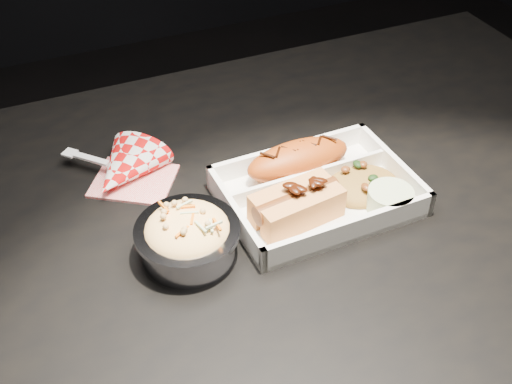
% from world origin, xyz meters
% --- Properties ---
extents(dining_table, '(1.20, 0.80, 0.75)m').
position_xyz_m(dining_table, '(0.00, 0.00, 0.66)').
color(dining_table, black).
rests_on(dining_table, ground).
extents(food_tray, '(0.25, 0.19, 0.04)m').
position_xyz_m(food_tray, '(0.03, -0.01, 0.76)').
color(food_tray, white).
rests_on(food_tray, dining_table).
extents(fried_pastry, '(0.16, 0.07, 0.05)m').
position_xyz_m(fried_pastry, '(0.03, 0.05, 0.78)').
color(fried_pastry, '#A74310').
rests_on(fried_pastry, food_tray).
extents(hotdog, '(0.12, 0.07, 0.06)m').
position_xyz_m(hotdog, '(-0.01, -0.04, 0.78)').
color(hotdog, '#DE904C').
rests_on(hotdog, food_tray).
extents(fried_rice_mound, '(0.11, 0.09, 0.03)m').
position_xyz_m(fried_rice_mound, '(0.10, -0.02, 0.77)').
color(fried_rice_mound, '#A3742F').
rests_on(fried_rice_mound, food_tray).
extents(cupcake_liner, '(0.06, 0.06, 0.03)m').
position_xyz_m(cupcake_liner, '(0.11, -0.07, 0.77)').
color(cupcake_liner, beige).
rests_on(cupcake_liner, food_tray).
extents(foil_coleslaw_cup, '(0.13, 0.13, 0.07)m').
position_xyz_m(foil_coleslaw_cup, '(-0.16, -0.04, 0.78)').
color(foil_coleslaw_cup, silver).
rests_on(foil_coleslaw_cup, dining_table).
extents(napkin_fork, '(0.16, 0.16, 0.10)m').
position_xyz_m(napkin_fork, '(-0.19, 0.14, 0.77)').
color(napkin_fork, red).
rests_on(napkin_fork, dining_table).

